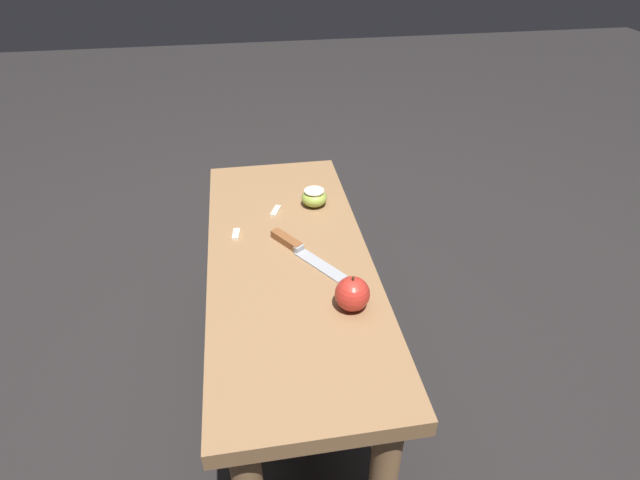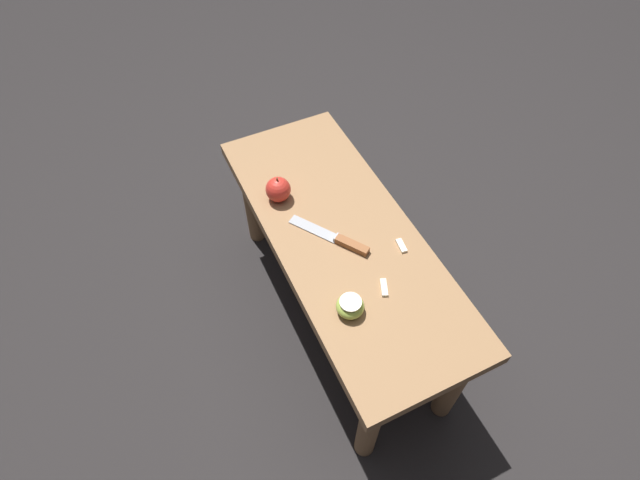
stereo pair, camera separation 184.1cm
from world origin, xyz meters
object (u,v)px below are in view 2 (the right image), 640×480
apple_cut (350,306)px  wooden_bench (342,250)px  apple_whole (278,189)px  knife (341,240)px

apple_cut → wooden_bench: bearing=-23.1°
wooden_bench → apple_whole: (0.20, 0.11, 0.12)m
knife → apple_cut: apple_cut is taller
wooden_bench → apple_whole: 0.26m
wooden_bench → apple_whole: size_ratio=11.90×
apple_whole → apple_cut: size_ratio=1.18×
knife → apple_whole: bearing=-11.9°
apple_whole → apple_cut: apple_whole is taller
knife → wooden_bench: bearing=-74.5°
wooden_bench → apple_whole: apple_whole is taller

